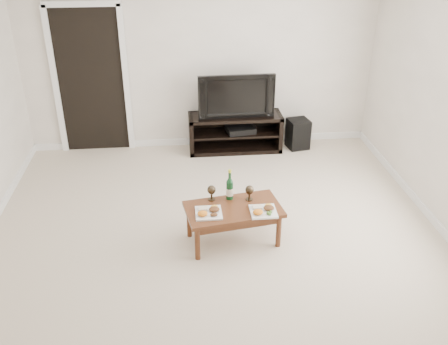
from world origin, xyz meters
TOP-DOWN VIEW (x-y plane):
  - floor at (0.00, 0.00)m, footprint 5.50×5.50m
  - back_wall at (0.00, 2.77)m, footprint 5.00×0.04m
  - doorway at (-1.55, 2.73)m, footprint 0.90×0.02m
  - media_console at (0.47, 2.50)m, footprint 1.35×0.45m
  - television at (0.47, 2.50)m, footprint 1.09×0.17m
  - av_receiver at (0.55, 2.48)m, footprint 0.44×0.36m
  - subwoofer at (1.42, 2.48)m, footprint 0.34×0.34m
  - coffee_table at (0.18, 0.18)m, footprint 1.07×0.70m
  - plate_left at (-0.08, 0.09)m, footprint 0.27×0.27m
  - plate_right at (0.48, 0.07)m, footprint 0.27×0.27m
  - wine_bottle at (0.16, 0.37)m, footprint 0.07×0.07m
  - goblet_left at (-0.03, 0.37)m, footprint 0.09×0.09m
  - goblet_right at (0.37, 0.33)m, footprint 0.09×0.09m

SIDE VIEW (x-z plane):
  - floor at x=0.00m, z-range 0.00..0.00m
  - coffee_table at x=0.18m, z-range 0.00..0.42m
  - subwoofer at x=1.42m, z-range 0.00..0.44m
  - media_console at x=0.47m, z-range 0.00..0.55m
  - av_receiver at x=0.55m, z-range 0.29..0.36m
  - plate_left at x=-0.08m, z-range 0.42..0.49m
  - plate_right at x=0.48m, z-range 0.42..0.49m
  - goblet_left at x=-0.03m, z-range 0.42..0.59m
  - goblet_right at x=0.37m, z-range 0.42..0.59m
  - wine_bottle at x=0.16m, z-range 0.42..0.77m
  - television at x=0.47m, z-range 0.55..1.17m
  - doorway at x=-1.55m, z-range 0.00..2.05m
  - back_wall at x=0.00m, z-range 0.00..2.60m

